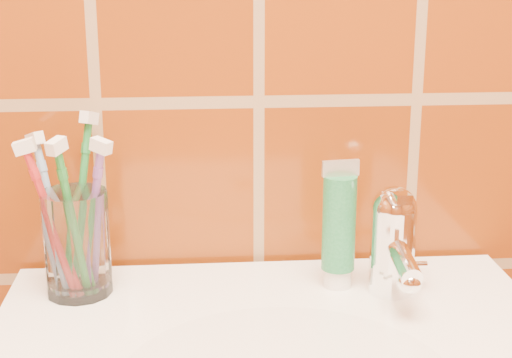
{
  "coord_description": "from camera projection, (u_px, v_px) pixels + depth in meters",
  "views": [
    {
      "loc": [
        -0.07,
        0.32,
        1.21
      ],
      "look_at": [
        -0.01,
        1.08,
        0.98
      ],
      "focal_mm": 55.0,
      "sensor_mm": 36.0,
      "label": 1
    }
  ],
  "objects": [
    {
      "name": "toothbrush_2",
      "position": [
        54.0,
        215.0,
        0.84
      ],
      "size": [
        0.12,
        0.13,
        0.19
      ],
      "primitive_type": null,
      "rotation": [
        0.33,
        0.0,
        -2.46
      ],
      "color": "#7DA8DF",
      "rests_on": "glass_tumbler"
    },
    {
      "name": "toothbrush_0",
      "position": [
        93.0,
        218.0,
        0.83
      ],
      "size": [
        0.09,
        0.09,
        0.19
      ],
      "primitive_type": null,
      "rotation": [
        0.2,
        0.0,
        0.99
      ],
      "color": "#794AA0",
      "rests_on": "glass_tumbler"
    },
    {
      "name": "glass_tumbler",
      "position": [
        77.0,
        243.0,
        0.84
      ],
      "size": [
        0.09,
        0.09,
        0.11
      ],
      "primitive_type": "cylinder",
      "rotation": [
        0.0,
        0.0,
        0.43
      ],
      "color": "white",
      "rests_on": "pedestal_sink"
    },
    {
      "name": "toothbrush_3",
      "position": [
        53.0,
        221.0,
        0.81
      ],
      "size": [
        0.08,
        0.07,
        0.18
      ],
      "primitive_type": null,
      "rotation": [
        0.27,
        0.0,
        -1.52
      ],
      "color": "#B7272B",
      "rests_on": "glass_tumbler"
    },
    {
      "name": "toothbrush_1",
      "position": [
        72.0,
        221.0,
        0.81
      ],
      "size": [
        0.08,
        0.1,
        0.19
      ],
      "primitive_type": null,
      "rotation": [
        0.19,
        0.0,
        -0.52
      ],
      "color": "#217C2E",
      "rests_on": "glass_tumbler"
    },
    {
      "name": "toothpaste_tube",
      "position": [
        339.0,
        228.0,
        0.85
      ],
      "size": [
        0.04,
        0.04,
        0.14
      ],
      "rotation": [
        0.0,
        0.0,
        0.14
      ],
      "color": "white",
      "rests_on": "pedestal_sink"
    },
    {
      "name": "toothbrush_4",
      "position": [
        81.0,
        202.0,
        0.85
      ],
      "size": [
        0.1,
        0.13,
        0.21
      ],
      "primitive_type": null,
      "rotation": [
        0.29,
        0.0,
        2.7
      ],
      "color": "#1E7130",
      "rests_on": "glass_tumbler"
    },
    {
      "name": "faucet",
      "position": [
        394.0,
        238.0,
        0.83
      ],
      "size": [
        0.05,
        0.11,
        0.12
      ],
      "color": "white",
      "rests_on": "pedestal_sink"
    }
  ]
}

